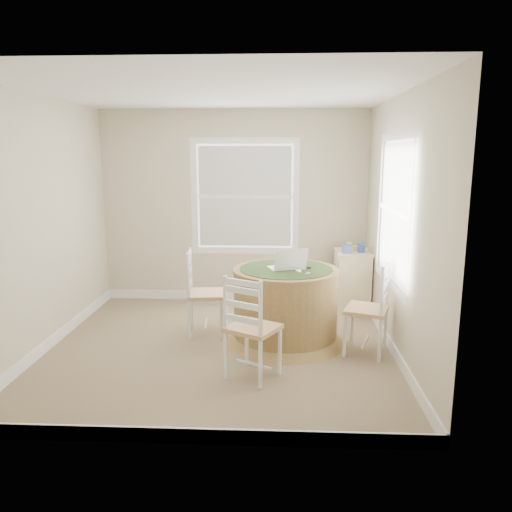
{
  "coord_description": "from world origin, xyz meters",
  "views": [
    {
      "loc": [
        0.62,
        -4.96,
        2.01
      ],
      "look_at": [
        0.36,
        0.45,
        0.91
      ],
      "focal_mm": 35.0,
      "sensor_mm": 36.0,
      "label": 1
    }
  ],
  "objects_px": {
    "round_table": "(286,302)",
    "chair_left": "(205,293)",
    "laptop": "(287,266)",
    "chair_near": "(253,328)",
    "corner_chest": "(352,281)",
    "chair_right": "(366,309)"
  },
  "relations": [
    {
      "from": "chair_right",
      "to": "corner_chest",
      "type": "relative_size",
      "value": 1.21
    },
    {
      "from": "laptop",
      "to": "chair_left",
      "type": "bearing_deg",
      "value": -31.31
    },
    {
      "from": "chair_near",
      "to": "corner_chest",
      "type": "height_order",
      "value": "chair_near"
    },
    {
      "from": "chair_near",
      "to": "corner_chest",
      "type": "distance_m",
      "value": 2.39
    },
    {
      "from": "round_table",
      "to": "chair_left",
      "type": "height_order",
      "value": "chair_left"
    },
    {
      "from": "chair_near",
      "to": "chair_right",
      "type": "distance_m",
      "value": 1.27
    },
    {
      "from": "chair_left",
      "to": "corner_chest",
      "type": "distance_m",
      "value": 2.03
    },
    {
      "from": "round_table",
      "to": "laptop",
      "type": "bearing_deg",
      "value": -27.92
    },
    {
      "from": "laptop",
      "to": "corner_chest",
      "type": "height_order",
      "value": "laptop"
    },
    {
      "from": "round_table",
      "to": "chair_near",
      "type": "relative_size",
      "value": 1.38
    },
    {
      "from": "chair_left",
      "to": "corner_chest",
      "type": "height_order",
      "value": "chair_left"
    },
    {
      "from": "chair_left",
      "to": "laptop",
      "type": "xyz_separation_m",
      "value": [
        0.91,
        -0.2,
        0.37
      ]
    },
    {
      "from": "chair_near",
      "to": "corner_chest",
      "type": "xyz_separation_m",
      "value": [
        1.18,
        2.08,
        -0.08
      ]
    },
    {
      "from": "chair_right",
      "to": "laptop",
      "type": "distance_m",
      "value": 0.93
    },
    {
      "from": "chair_left",
      "to": "laptop",
      "type": "distance_m",
      "value": 1.01
    },
    {
      "from": "round_table",
      "to": "chair_left",
      "type": "distance_m",
      "value": 0.92
    },
    {
      "from": "round_table",
      "to": "chair_right",
      "type": "relative_size",
      "value": 1.38
    },
    {
      "from": "chair_near",
      "to": "chair_left",
      "type": "bearing_deg",
      "value": -32.36
    },
    {
      "from": "round_table",
      "to": "laptop",
      "type": "height_order",
      "value": "laptop"
    },
    {
      "from": "round_table",
      "to": "chair_left",
      "type": "xyz_separation_m",
      "value": [
        -0.9,
        0.19,
        0.03
      ]
    },
    {
      "from": "round_table",
      "to": "corner_chest",
      "type": "bearing_deg",
      "value": 67.68
    },
    {
      "from": "chair_near",
      "to": "laptop",
      "type": "bearing_deg",
      "value": -80.32
    }
  ]
}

